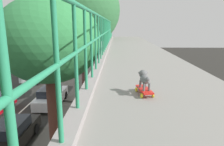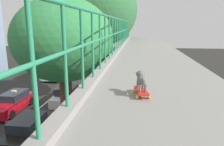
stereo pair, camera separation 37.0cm
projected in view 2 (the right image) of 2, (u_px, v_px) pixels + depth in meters
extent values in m
cube|color=gray|center=(172.00, 138.00, 2.43)|extent=(2.60, 35.08, 0.47)
cube|color=gray|center=(68.00, 110.00, 2.52)|extent=(0.20, 33.33, 0.10)
cylinder|color=#298F61|center=(62.00, 3.00, 2.24)|extent=(0.06, 33.33, 0.06)
cylinder|color=#298F61|center=(65.00, 52.00, 2.36)|extent=(0.04, 33.33, 0.04)
cylinder|color=#298F61|center=(33.00, 72.00, 1.66)|extent=(0.04, 0.04, 1.19)
cylinder|color=#298F61|center=(65.00, 58.00, 2.37)|extent=(0.04, 0.04, 1.19)
cylinder|color=#298F61|center=(82.00, 50.00, 3.08)|extent=(0.04, 0.04, 1.19)
cylinder|color=#298F61|center=(93.00, 45.00, 3.79)|extent=(0.04, 0.04, 1.19)
cylinder|color=#298F61|center=(100.00, 42.00, 4.51)|extent=(0.04, 0.04, 1.19)
cylinder|color=#298F61|center=(105.00, 40.00, 5.22)|extent=(0.04, 0.04, 1.19)
cylinder|color=#298F61|center=(109.00, 38.00, 5.93)|extent=(0.04, 0.04, 1.19)
cylinder|color=#298F61|center=(112.00, 37.00, 6.64)|extent=(0.04, 0.04, 1.19)
cylinder|color=#298F61|center=(115.00, 35.00, 7.35)|extent=(0.04, 0.04, 1.19)
cylinder|color=#298F61|center=(117.00, 35.00, 8.06)|extent=(0.04, 0.04, 1.19)
cylinder|color=#298F61|center=(119.00, 34.00, 8.77)|extent=(0.04, 0.04, 1.19)
cylinder|color=#298F61|center=(120.00, 33.00, 9.49)|extent=(0.04, 0.04, 1.19)
cylinder|color=#298F61|center=(122.00, 33.00, 10.20)|extent=(0.04, 0.04, 1.19)
cylinder|color=#298F61|center=(123.00, 32.00, 10.91)|extent=(0.04, 0.04, 1.19)
cylinder|color=#298F61|center=(124.00, 32.00, 11.62)|extent=(0.04, 0.04, 1.19)
cylinder|color=#298F61|center=(125.00, 31.00, 12.33)|extent=(0.04, 0.04, 1.19)
cylinder|color=#298F61|center=(125.00, 31.00, 13.04)|extent=(0.04, 0.04, 1.19)
cylinder|color=#298F61|center=(126.00, 31.00, 13.76)|extent=(0.04, 0.04, 1.19)
cylinder|color=#298F61|center=(127.00, 30.00, 14.47)|extent=(0.04, 0.04, 1.19)
cylinder|color=#298F61|center=(127.00, 30.00, 15.18)|extent=(0.04, 0.04, 1.19)
cylinder|color=#298F61|center=(128.00, 30.00, 15.89)|extent=(0.04, 0.04, 1.19)
cylinder|color=#298F61|center=(128.00, 30.00, 16.60)|extent=(0.04, 0.04, 1.19)
cylinder|color=#298F61|center=(129.00, 29.00, 17.31)|extent=(0.04, 0.04, 1.19)
cylinder|color=#298F61|center=(129.00, 29.00, 18.03)|extent=(0.04, 0.04, 1.19)
cube|color=black|center=(30.00, 131.00, 12.10)|extent=(1.61, 4.17, 0.72)
cube|color=#1E232B|center=(28.00, 122.00, 11.80)|extent=(1.41, 2.12, 0.56)
cylinder|color=black|center=(52.00, 125.00, 13.25)|extent=(0.20, 0.64, 0.64)
cylinder|color=black|center=(29.00, 124.00, 13.43)|extent=(0.20, 0.64, 0.64)
cylinder|color=black|center=(5.00, 145.00, 11.06)|extent=(0.20, 0.64, 0.64)
cube|color=red|center=(13.00, 104.00, 16.18)|extent=(1.63, 4.48, 0.67)
cube|color=#1E232B|center=(14.00, 95.00, 16.39)|extent=(1.36, 2.14, 0.53)
cube|color=silver|center=(14.00, 91.00, 16.31)|extent=(0.36, 0.16, 0.12)
cylinder|color=black|center=(12.00, 115.00, 14.80)|extent=(0.21, 0.68, 0.68)
cylinder|color=black|center=(31.00, 101.00, 17.48)|extent=(0.21, 0.68, 0.68)
cylinder|color=black|center=(14.00, 100.00, 17.67)|extent=(0.21, 0.68, 0.68)
cube|color=white|center=(69.00, 96.00, 17.97)|extent=(1.72, 4.57, 0.75)
cube|color=#1E232B|center=(67.00, 90.00, 17.44)|extent=(1.48, 2.02, 0.58)
cylinder|color=black|center=(82.00, 94.00, 19.32)|extent=(0.21, 0.65, 0.65)
cylinder|color=black|center=(65.00, 93.00, 19.52)|extent=(0.21, 0.65, 0.65)
cylinder|color=black|center=(73.00, 105.00, 16.56)|extent=(0.21, 0.65, 0.65)
cylinder|color=black|center=(53.00, 104.00, 16.75)|extent=(0.21, 0.65, 0.65)
cube|color=white|center=(66.00, 60.00, 28.91)|extent=(2.32, 11.39, 2.97)
cube|color=black|center=(65.00, 57.00, 28.79)|extent=(2.34, 10.48, 0.70)
cylinder|color=black|center=(81.00, 64.00, 32.92)|extent=(0.28, 0.96, 0.96)
cylinder|color=black|center=(68.00, 64.00, 33.19)|extent=(0.28, 0.96, 0.96)
cylinder|color=black|center=(66.00, 75.00, 26.04)|extent=(0.28, 0.96, 0.96)
cylinder|color=black|center=(49.00, 74.00, 26.31)|extent=(0.28, 0.96, 0.96)
cylinder|color=brown|center=(67.00, 117.00, 9.65)|extent=(0.55, 0.55, 4.80)
ellipsoid|color=#348848|center=(63.00, 40.00, 8.84)|extent=(4.29, 4.29, 3.60)
cylinder|color=brown|center=(101.00, 68.00, 17.27)|extent=(0.46, 0.46, 6.10)
ellipsoid|color=#357240|center=(100.00, 10.00, 16.22)|extent=(5.80, 5.80, 5.53)
cube|color=red|center=(141.00, 90.00, 3.19)|extent=(0.23, 0.49, 0.02)
cylinder|color=yellow|center=(145.00, 90.00, 3.35)|extent=(0.04, 0.07, 0.07)
cylinder|color=yellow|center=(134.00, 90.00, 3.34)|extent=(0.04, 0.07, 0.07)
cylinder|color=yellow|center=(149.00, 96.00, 3.06)|extent=(0.04, 0.07, 0.07)
cylinder|color=yellow|center=(137.00, 97.00, 3.05)|extent=(0.04, 0.07, 0.07)
cylinder|color=slate|center=(143.00, 84.00, 3.25)|extent=(0.04, 0.04, 0.12)
cylinder|color=slate|center=(138.00, 85.00, 3.25)|extent=(0.04, 0.04, 0.12)
cylinder|color=slate|center=(145.00, 88.00, 3.07)|extent=(0.04, 0.04, 0.12)
cylinder|color=slate|center=(140.00, 88.00, 3.06)|extent=(0.04, 0.04, 0.12)
ellipsoid|color=slate|center=(142.00, 80.00, 3.14)|extent=(0.18, 0.27, 0.13)
sphere|color=slate|center=(140.00, 74.00, 3.23)|extent=(0.13, 0.13, 0.13)
ellipsoid|color=#5A6162|center=(140.00, 74.00, 3.29)|extent=(0.05, 0.06, 0.04)
sphere|color=slate|center=(144.00, 73.00, 3.23)|extent=(0.05, 0.05, 0.05)
sphere|color=slate|center=(137.00, 74.00, 3.22)|extent=(0.05, 0.05, 0.05)
sphere|color=slate|center=(143.00, 80.00, 3.00)|extent=(0.06, 0.06, 0.06)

